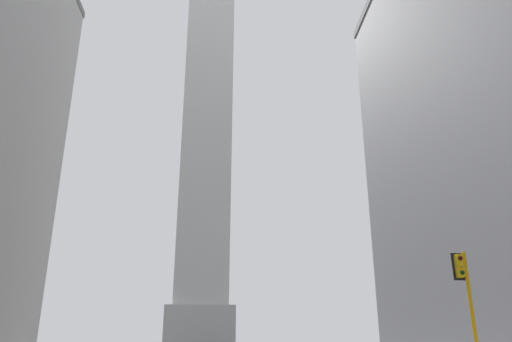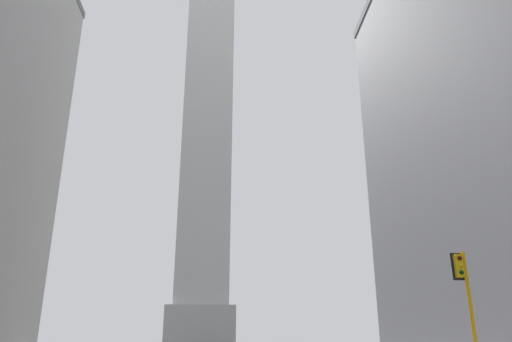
# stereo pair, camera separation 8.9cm
# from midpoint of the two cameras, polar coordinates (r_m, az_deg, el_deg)

# --- Properties ---
(obelisk) EXTENTS (7.36, 7.36, 70.29)m
(obelisk) POSITION_cam_midpoint_polar(r_m,az_deg,el_deg) (65.23, -5.37, 9.34)
(obelisk) COLOR silver
(obelisk) RESTS_ON ground_plane
(traffic_light_mid_right) EXTENTS (0.78, 0.50, 6.32)m
(traffic_light_mid_right) POSITION_cam_midpoint_polar(r_m,az_deg,el_deg) (26.33, 22.90, -13.14)
(traffic_light_mid_right) COLOR orange
(traffic_light_mid_right) RESTS_ON ground_plane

